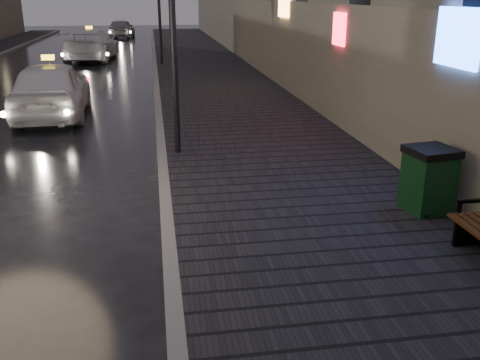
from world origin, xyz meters
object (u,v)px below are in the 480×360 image
object	(u,v)px
taxi_mid	(91,45)
car_far	(121,29)
trash_bin	(429,179)
taxi_near	(52,89)

from	to	relation	value
taxi_mid	car_far	world-z (taller)	taxi_mid
taxi_mid	trash_bin	bearing A→B (deg)	112.83
trash_bin	taxi_mid	xyz separation A→B (m)	(-7.49, 23.28, 0.15)
taxi_near	taxi_mid	distance (m)	14.44
taxi_near	taxi_mid	size ratio (longest dim) A/B	0.85
taxi_near	taxi_mid	world-z (taller)	taxi_mid
car_far	taxi_mid	bearing A→B (deg)	93.18
taxi_mid	taxi_near	bearing A→B (deg)	96.32
trash_bin	taxi_mid	world-z (taller)	taxi_mid
taxi_mid	car_far	xyz separation A→B (m)	(0.88, 15.66, -0.08)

